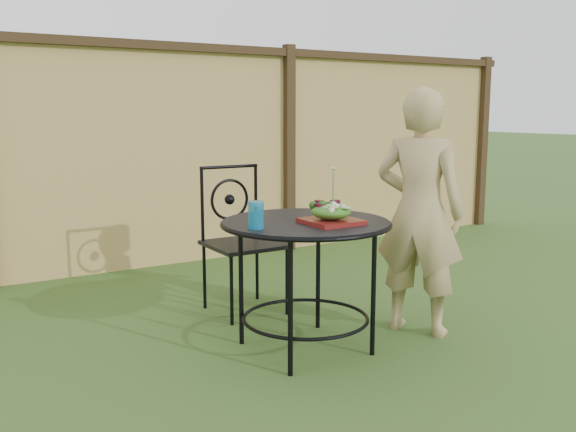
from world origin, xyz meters
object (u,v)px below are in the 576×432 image
object	(u,v)px
patio_chair	(241,235)
salad_plate	(331,221)
diner	(419,212)
patio_table	(306,246)

from	to	relation	value
patio_chair	salad_plate	bearing A→B (deg)	-88.48
diner	patio_table	bearing A→B (deg)	52.32
diner	salad_plate	size ratio (longest dim) A/B	5.35
patio_table	diner	distance (m)	0.75
patio_chair	diner	size ratio (longest dim) A/B	0.66
salad_plate	diner	bearing A→B (deg)	4.19
diner	salad_plate	bearing A→B (deg)	63.99
patio_chair	salad_plate	world-z (taller)	patio_chair
patio_chair	salad_plate	distance (m)	1.01
patio_chair	diner	bearing A→B (deg)	-53.23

